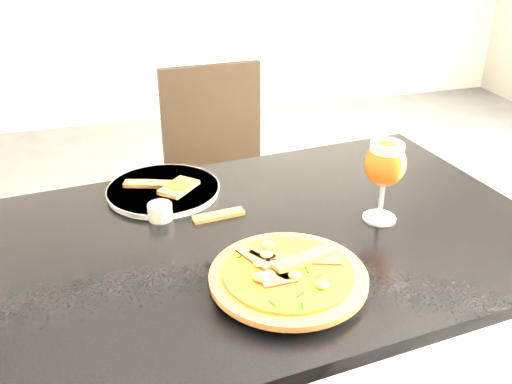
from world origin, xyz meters
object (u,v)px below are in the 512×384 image
object	(u,v)px
pizza	(289,275)
beer_glass	(385,164)
chair_far	(221,175)
dining_table	(276,266)

from	to	relation	value
pizza	beer_glass	world-z (taller)	beer_glass
pizza	beer_glass	distance (m)	0.36
chair_far	dining_table	bearing A→B (deg)	-96.65
dining_table	chair_far	size ratio (longest dim) A/B	1.46
dining_table	chair_far	world-z (taller)	chair_far
dining_table	chair_far	xyz separation A→B (m)	(0.07, 0.87, -0.18)
dining_table	beer_glass	xyz separation A→B (m)	(0.25, -0.01, 0.23)
pizza	beer_glass	bearing A→B (deg)	32.39
pizza	beer_glass	size ratio (longest dim) A/B	1.56
pizza	chair_far	bearing A→B (deg)	84.08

